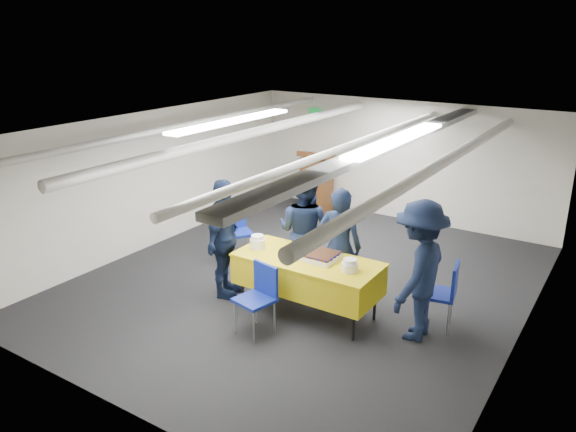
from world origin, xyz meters
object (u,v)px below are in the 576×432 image
Objects in this scene: sailor_b at (304,231)px; sailor_c at (224,239)px; chair_right at (445,289)px; chair_left at (236,226)px; sheet_cake at (318,255)px; chair_near at (260,292)px; sailor_a at (339,247)px; podium at (317,181)px; sailor_d at (419,271)px; serving_table at (307,274)px.

sailor_b is 1.00× the size of sailor_c.
chair_right is 3.59m from chair_left.
sheet_cake is 2.26m from chair_left.
sheet_cake is 0.61× the size of chair_near.
chair_near is at bearing 55.89° from sailor_a.
chair_left is at bearing -86.74° from podium.
sailor_d is (1.21, -0.28, 0.05)m from sailor_a.
sheet_cake is at bearing 36.33° from serving_table.
sheet_cake is 0.91m from chair_near.
chair_near is 1.93m from sailor_d.
chair_left reaches higher than serving_table.
sailor_c reaches higher than podium.
chair_right is 2.12m from sailor_b.
serving_table is at bearing 70.94° from chair_near.
sailor_b is (-0.23, 1.40, 0.31)m from chair_near.
sheet_cake reaches higher than serving_table.
sailor_d is at bearing -119.79° from chair_right.
chair_left reaches higher than sheet_cake.
serving_table is 0.29m from sheet_cake.
podium is 2.86m from chair_left.
chair_left is at bearing 11.06° from sailor_c.
chair_left is (-2.04, 0.92, -0.28)m from sheet_cake.
serving_table is 2.18× the size of chair_near.
sheet_cake is 0.61× the size of chair_left.
chair_right is 2.98m from sailor_c.
sailor_c is at bearing 151.47° from chair_near.
chair_left is at bearing 152.90° from serving_table.
podium reaches higher than sheet_cake.
chair_right and chair_left have the same top height.
chair_near is 1.00× the size of chair_right.
sheet_cake is 0.84m from sailor_b.
sailor_a is 0.94× the size of sailor_d.
chair_right is 0.52× the size of sailor_c.
chair_near is at bearing -45.32° from chair_left.
chair_near and chair_right have the same top height.
chair_right is 1.00× the size of chair_left.
chair_near is at bearing -138.48° from sailor_c.
sailor_d reaches higher than sailor_c.
chair_left is 0.52× the size of sailor_c.
sailor_b is 0.97× the size of sailor_d.
serving_table is 1.13× the size of sailor_c.
serving_table is 1.17× the size of sailor_a.
sailor_a reaches higher than chair_left.
sailor_d is (3.35, -0.78, 0.33)m from chair_left.
sailor_c is (-2.86, -0.78, 0.31)m from chair_right.
podium is 4.93m from chair_near.
sailor_c is 0.97× the size of sailor_d.
chair_near and chair_left have the same top height.
sailor_a is (-1.42, -0.10, 0.28)m from chair_right.
chair_right is 0.52× the size of sailor_b.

